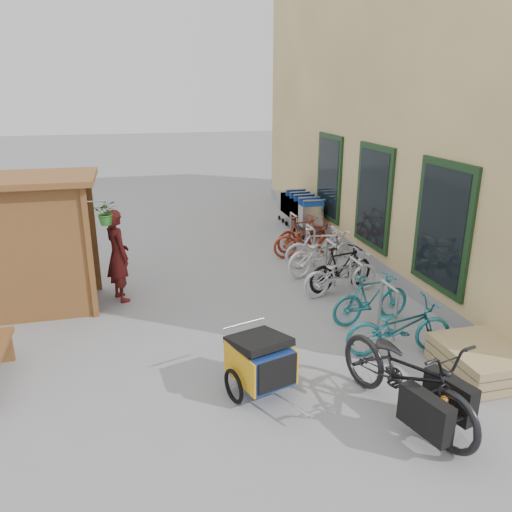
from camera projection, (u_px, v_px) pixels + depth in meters
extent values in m
plane|color=gray|center=(248.00, 351.00, 7.59)|extent=(80.00, 80.00, 0.00)
cube|color=#DBC07E|center=(465.00, 101.00, 12.12)|extent=(6.00, 13.00, 7.00)
cube|color=gray|center=(346.00, 242.00, 12.51)|extent=(0.18, 13.00, 0.30)
cube|color=black|center=(442.00, 227.00, 8.35)|extent=(0.06, 1.50, 2.20)
cube|color=black|center=(441.00, 227.00, 8.34)|extent=(0.02, 1.25, 1.95)
cube|color=black|center=(373.00, 197.00, 10.64)|extent=(0.06, 1.50, 2.20)
cube|color=black|center=(372.00, 197.00, 10.64)|extent=(0.02, 1.25, 1.95)
cube|color=black|center=(329.00, 178.00, 12.94)|extent=(0.06, 1.50, 2.20)
cube|color=black|center=(328.00, 178.00, 12.93)|extent=(0.02, 1.25, 1.95)
cube|color=brown|center=(90.00, 254.00, 8.39)|extent=(0.09, 0.09, 2.30)
cube|color=brown|center=(94.00, 233.00, 9.58)|extent=(0.09, 0.09, 2.30)
cube|color=brown|center=(33.00, 258.00, 8.21)|extent=(1.80, 0.05, 2.30)
cube|color=brown|center=(44.00, 237.00, 9.35)|extent=(1.80, 0.05, 2.30)
cube|color=brown|center=(29.00, 179.00, 8.39)|extent=(2.15, 1.65, 0.10)
cube|color=brown|center=(29.00, 261.00, 8.81)|extent=(1.30, 1.15, 0.04)
cube|color=brown|center=(23.00, 228.00, 8.62)|extent=(1.30, 1.15, 0.04)
cylinder|color=#A5A8AD|center=(95.00, 201.00, 8.14)|extent=(0.36, 0.02, 0.02)
imported|color=#296322|center=(106.00, 212.00, 8.24)|extent=(0.38, 0.33, 0.42)
cylinder|color=#A5A8AD|center=(395.00, 317.00, 7.76)|extent=(0.05, 0.05, 0.84)
cylinder|color=#A5A8AD|center=(380.00, 304.00, 8.22)|extent=(0.05, 0.05, 0.84)
cylinder|color=#A5A8AD|center=(390.00, 286.00, 7.86)|extent=(0.05, 0.50, 0.05)
cylinder|color=#A5A8AD|center=(362.00, 289.00, 8.86)|extent=(0.05, 0.05, 0.84)
cylinder|color=#A5A8AD|center=(350.00, 279.00, 9.32)|extent=(0.05, 0.05, 0.84)
cylinder|color=#A5A8AD|center=(357.00, 262.00, 8.96)|extent=(0.05, 0.50, 0.05)
cylinder|color=#A5A8AD|center=(335.00, 266.00, 9.97)|extent=(0.05, 0.05, 0.84)
cylinder|color=#A5A8AD|center=(326.00, 259.00, 10.43)|extent=(0.05, 0.05, 0.84)
cylinder|color=#A5A8AD|center=(331.00, 243.00, 10.06)|extent=(0.05, 0.50, 0.05)
cylinder|color=#A5A8AD|center=(314.00, 249.00, 11.07)|extent=(0.05, 0.05, 0.84)
cylinder|color=#A5A8AD|center=(306.00, 242.00, 11.53)|extent=(0.05, 0.05, 0.84)
cylinder|color=#A5A8AD|center=(311.00, 227.00, 11.16)|extent=(0.05, 0.50, 0.05)
cylinder|color=#A5A8AD|center=(297.00, 234.00, 12.17)|extent=(0.05, 0.05, 0.84)
cylinder|color=#A5A8AD|center=(290.00, 229.00, 12.63)|extent=(0.05, 0.05, 0.84)
cylinder|color=#A5A8AD|center=(294.00, 215.00, 12.27)|extent=(0.05, 0.50, 0.05)
cube|color=tan|center=(480.00, 369.00, 6.98)|extent=(1.00, 1.20, 0.12)
cube|color=tan|center=(481.00, 360.00, 6.93)|extent=(1.00, 1.20, 0.12)
cube|color=tan|center=(482.00, 351.00, 6.89)|extent=(1.00, 1.20, 0.12)
cube|color=silver|center=(307.00, 213.00, 13.38)|extent=(0.57, 0.89, 0.54)
cube|color=navy|center=(314.00, 203.00, 12.85)|extent=(0.57, 0.04, 0.19)
cylinder|color=silver|center=(314.00, 201.00, 12.80)|extent=(0.60, 0.04, 0.04)
cylinder|color=black|center=(303.00, 237.00, 13.17)|extent=(0.04, 0.13, 0.13)
cube|color=silver|center=(303.00, 210.00, 13.71)|extent=(0.57, 0.89, 0.54)
cube|color=navy|center=(309.00, 200.00, 13.18)|extent=(0.57, 0.04, 0.19)
cylinder|color=silver|center=(309.00, 198.00, 13.13)|extent=(0.60, 0.04, 0.04)
cylinder|color=black|center=(299.00, 234.00, 13.50)|extent=(0.04, 0.13, 0.13)
cube|color=silver|center=(299.00, 207.00, 14.05)|extent=(0.57, 0.89, 0.54)
cube|color=navy|center=(304.00, 197.00, 13.52)|extent=(0.57, 0.04, 0.19)
cylinder|color=silver|center=(305.00, 195.00, 13.47)|extent=(0.60, 0.04, 0.04)
cylinder|color=black|center=(294.00, 230.00, 13.84)|extent=(0.04, 0.13, 0.13)
cube|color=silver|center=(294.00, 204.00, 14.38)|extent=(0.57, 0.89, 0.54)
cube|color=navy|center=(300.00, 195.00, 13.85)|extent=(0.57, 0.04, 0.19)
cylinder|color=silver|center=(300.00, 192.00, 13.80)|extent=(0.60, 0.04, 0.04)
cylinder|color=black|center=(290.00, 227.00, 14.17)|extent=(0.04, 0.13, 0.13)
cube|color=silver|center=(291.00, 202.00, 14.72)|extent=(0.57, 0.89, 0.54)
cube|color=navy|center=(296.00, 192.00, 14.19)|extent=(0.57, 0.04, 0.19)
cylinder|color=silver|center=(296.00, 190.00, 14.14)|extent=(0.60, 0.04, 0.04)
cylinder|color=black|center=(286.00, 224.00, 14.51)|extent=(0.04, 0.13, 0.13)
cube|color=navy|center=(260.00, 361.00, 6.45)|extent=(0.79, 0.92, 0.46)
cube|color=gold|center=(239.00, 368.00, 6.29)|extent=(0.26, 0.75, 0.46)
cube|color=gold|center=(281.00, 355.00, 6.60)|extent=(0.26, 0.75, 0.46)
cube|color=black|center=(278.00, 374.00, 6.11)|extent=(0.54, 0.19, 0.42)
cube|color=black|center=(258.00, 341.00, 6.40)|extent=(0.84, 0.90, 0.22)
torus|color=black|center=(234.00, 386.00, 6.33)|extent=(0.18, 0.45, 0.45)
torus|color=black|center=(286.00, 369.00, 6.72)|extent=(0.18, 0.45, 0.45)
cylinder|color=#B7B7BC|center=(289.00, 403.00, 5.98)|extent=(0.22, 0.64, 0.03)
cylinder|color=#B7B7BC|center=(244.00, 323.00, 6.68)|extent=(0.61, 0.21, 0.03)
imported|color=black|center=(406.00, 374.00, 5.94)|extent=(1.30, 2.29, 1.14)
cube|color=black|center=(425.00, 413.00, 5.41)|extent=(0.34, 0.67, 0.45)
cube|color=black|center=(450.00, 396.00, 5.72)|extent=(0.34, 0.67, 0.45)
cube|color=orange|center=(438.00, 400.00, 5.55)|extent=(0.16, 0.21, 0.12)
imported|color=maroon|center=(118.00, 256.00, 9.20)|extent=(0.63, 0.75, 1.74)
imported|color=#1F707E|center=(399.00, 327.00, 7.41)|extent=(1.68, 0.71, 0.86)
imported|color=#1F707E|center=(371.00, 298.00, 8.39)|extent=(1.51, 0.59, 0.88)
imported|color=silver|center=(341.00, 273.00, 9.58)|extent=(1.67, 0.77, 0.84)
imported|color=black|center=(341.00, 268.00, 9.79)|extent=(1.56, 0.78, 0.90)
imported|color=silver|center=(322.00, 253.00, 10.65)|extent=(1.88, 1.10, 0.93)
imported|color=silver|center=(320.00, 248.00, 10.96)|extent=(1.59, 0.66, 0.92)
imported|color=maroon|center=(307.00, 239.00, 11.72)|extent=(1.66, 0.61, 0.86)
imported|color=maroon|center=(302.00, 233.00, 12.17)|extent=(1.53, 0.84, 0.88)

